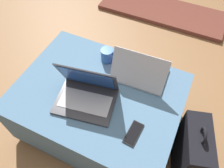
{
  "coord_description": "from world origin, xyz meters",
  "views": [
    {
      "loc": [
        0.4,
        -0.65,
        1.54
      ],
      "look_at": [
        0.08,
        0.03,
        0.52
      ],
      "focal_mm": 35.0,
      "sensor_mm": 36.0,
      "label": 1
    }
  ],
  "objects_px": {
    "laptop_near": "(86,93)",
    "laptop_far": "(140,73)",
    "cell_phone": "(134,133)",
    "backpack": "(191,152)",
    "coffee_mug": "(108,55)"
  },
  "relations": [
    {
      "from": "laptop_near",
      "to": "laptop_far",
      "type": "bearing_deg",
      "value": 40.76
    },
    {
      "from": "backpack",
      "to": "coffee_mug",
      "type": "xyz_separation_m",
      "value": [
        -0.7,
        0.28,
        0.28
      ]
    },
    {
      "from": "backpack",
      "to": "laptop_near",
      "type": "bearing_deg",
      "value": 78.06
    },
    {
      "from": "laptop_near",
      "to": "cell_phone",
      "type": "height_order",
      "value": "laptop_near"
    },
    {
      "from": "laptop_far",
      "to": "coffee_mug",
      "type": "bearing_deg",
      "value": -15.2
    },
    {
      "from": "laptop_far",
      "to": "cell_phone",
      "type": "xyz_separation_m",
      "value": [
        0.11,
        -0.37,
        -0.04
      ]
    },
    {
      "from": "backpack",
      "to": "coffee_mug",
      "type": "height_order",
      "value": "coffee_mug"
    },
    {
      "from": "laptop_near",
      "to": "coffee_mug",
      "type": "bearing_deg",
      "value": 83.77
    },
    {
      "from": "laptop_near",
      "to": "cell_phone",
      "type": "distance_m",
      "value": 0.35
    },
    {
      "from": "laptop_near",
      "to": "cell_phone",
      "type": "bearing_deg",
      "value": -25.41
    },
    {
      "from": "laptop_near",
      "to": "coffee_mug",
      "type": "distance_m",
      "value": 0.33
    },
    {
      "from": "laptop_near",
      "to": "laptop_far",
      "type": "distance_m",
      "value": 0.36
    },
    {
      "from": "laptop_near",
      "to": "coffee_mug",
      "type": "relative_size",
      "value": 3.15
    },
    {
      "from": "laptop_far",
      "to": "coffee_mug",
      "type": "distance_m",
      "value": 0.25
    },
    {
      "from": "coffee_mug",
      "to": "laptop_near",
      "type": "bearing_deg",
      "value": -86.08
    }
  ]
}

